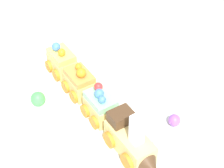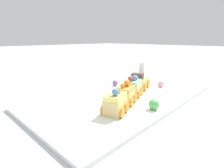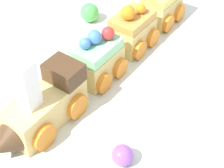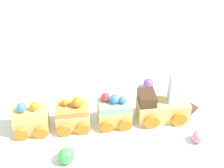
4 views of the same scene
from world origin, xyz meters
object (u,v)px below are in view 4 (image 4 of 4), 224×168
at_px(cake_train_locomotive, 166,108).
at_px(cake_car_caramel, 73,116).
at_px(cake_car_lemon, 31,119).
at_px(gumball_pink, 199,137).
at_px(gumball_purple, 148,83).
at_px(cake_car_mint, 114,112).
at_px(gumball_green, 66,156).

xyz_separation_m(cake_train_locomotive, cake_car_caramel, (-0.18, -0.07, -0.00)).
bearing_deg(cake_car_lemon, gumball_pink, -12.98).
height_order(cake_car_caramel, gumball_purple, cake_car_caramel).
bearing_deg(cake_car_mint, cake_train_locomotive, 0.01).
relative_size(cake_car_caramel, gumball_purple, 3.28).
xyz_separation_m(cake_car_caramel, cake_car_lemon, (-0.08, -0.03, 0.00)).
relative_size(cake_train_locomotive, gumball_purple, 5.67).
bearing_deg(cake_car_mint, gumball_green, -137.29).
bearing_deg(cake_train_locomotive, cake_car_caramel, 179.98).
bearing_deg(gumball_purple, gumball_pink, -52.67).
height_order(cake_car_lemon, gumball_pink, cake_car_lemon).
relative_size(gumball_pink, gumball_green, 0.82).
bearing_deg(cake_train_locomotive, gumball_pink, -58.56).
bearing_deg(cake_train_locomotive, gumball_purple, 96.08).
relative_size(cake_car_caramel, gumball_pink, 3.21).
relative_size(cake_car_mint, cake_car_lemon, 1.00).
height_order(cake_car_mint, gumball_purple, cake_car_mint).
bearing_deg(cake_car_lemon, gumball_green, -53.29).
distance_m(cake_car_mint, cake_car_caramel, 0.09).
xyz_separation_m(cake_car_mint, gumball_purple, (0.05, 0.14, -0.02)).
height_order(cake_car_mint, gumball_green, cake_car_mint).
bearing_deg(cake_train_locomotive, gumball_green, -156.21).
bearing_deg(gumball_green, gumball_pink, 23.96).
bearing_deg(gumball_green, cake_train_locomotive, 43.86).
bearing_deg(gumball_green, cake_car_lemon, 146.78).
height_order(cake_car_mint, cake_car_caramel, same).
distance_m(cake_car_lemon, gumball_purple, 0.29).
bearing_deg(gumball_purple, gumball_green, -114.22).
xyz_separation_m(cake_train_locomotive, gumball_green, (-0.17, -0.16, -0.01)).
bearing_deg(gumball_green, cake_car_mint, 62.77).
height_order(cake_train_locomotive, gumball_green, cake_train_locomotive).
relative_size(cake_car_lemon, gumball_pink, 3.21).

